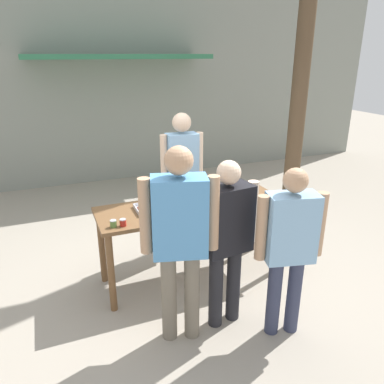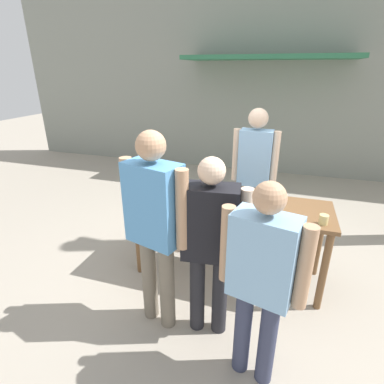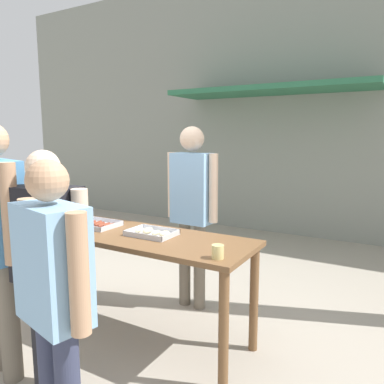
{
  "view_description": "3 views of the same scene",
  "coord_description": "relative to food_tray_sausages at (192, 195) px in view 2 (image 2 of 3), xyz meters",
  "views": [
    {
      "loc": [
        -1.41,
        -3.51,
        2.45
      ],
      "look_at": [
        0.0,
        0.0,
        1.05
      ],
      "focal_mm": 35.0,
      "sensor_mm": 36.0,
      "label": 1
    },
    {
      "loc": [
        0.48,
        -2.87,
        2.21
      ],
      "look_at": [
        -0.43,
        0.03,
        0.95
      ],
      "focal_mm": 28.0,
      "sensor_mm": 36.0,
      "label": 2
    },
    {
      "loc": [
        1.93,
        -2.38,
        1.71
      ],
      "look_at": [
        0.15,
        0.72,
        1.16
      ],
      "focal_mm": 35.0,
      "sensor_mm": 36.0,
      "label": 3
    }
  ],
  "objects": [
    {
      "name": "serving_table",
      "position": [
        0.43,
        -0.03,
        -0.14
      ],
      "size": [
        2.07,
        0.69,
        0.9
      ],
      "color": "brown",
      "rests_on": "ground"
    },
    {
      "name": "condiment_jar_ketchup",
      "position": [
        -0.38,
        -0.28,
        0.02
      ],
      "size": [
        0.06,
        0.06,
        0.07
      ],
      "color": "#B22319",
      "rests_on": "serving_table"
    },
    {
      "name": "condiment_jar_mustard",
      "position": [
        -0.47,
        -0.27,
        0.02
      ],
      "size": [
        0.06,
        0.06,
        0.07
      ],
      "color": "#567A38",
      "rests_on": "serving_table"
    },
    {
      "name": "beer_cup",
      "position": [
        1.32,
        -0.26,
        0.03
      ],
      "size": [
        0.08,
        0.08,
        0.09
      ],
      "color": "#DBC67A",
      "rests_on": "serving_table"
    },
    {
      "name": "ground_plane",
      "position": [
        0.43,
        -0.03,
        -0.91
      ],
      "size": [
        24.0,
        24.0,
        0.0
      ],
      "primitive_type": "plane",
      "color": "#A39989"
    },
    {
      "name": "person_server_behind_table",
      "position": [
        0.59,
        0.68,
        0.17
      ],
      "size": [
        0.55,
        0.23,
        1.79
      ],
      "rotation": [
        0.0,
        0.0,
        -0.03
      ],
      "color": "#756B5B",
      "rests_on": "ground"
    },
    {
      "name": "food_tray_buns",
      "position": [
        0.6,
        -0.0,
        0.01
      ],
      "size": [
        0.38,
        0.27,
        0.06
      ],
      "color": "silver",
      "rests_on": "serving_table"
    },
    {
      "name": "building_facade_back",
      "position": [
        0.43,
        3.95,
        1.34
      ],
      "size": [
        12.0,
        1.11,
        4.5
      ],
      "color": "gray",
      "rests_on": "ground"
    },
    {
      "name": "person_customer_holding_hotdog",
      "position": [
        -0.03,
        -0.91,
        0.15
      ],
      "size": [
        0.64,
        0.36,
        1.79
      ],
      "rotation": [
        0.0,
        0.0,
        2.87
      ],
      "color": "#756B5B",
      "rests_on": "ground"
    },
    {
      "name": "person_customer_waiting_in_line",
      "position": [
        0.42,
        -0.88,
        0.04
      ],
      "size": [
        0.63,
        0.29,
        1.62
      ],
      "rotation": [
        0.0,
        0.0,
        3.26
      ],
      "color": "#232328",
      "rests_on": "ground"
    },
    {
      "name": "person_customer_with_cup",
      "position": [
        0.86,
        -1.2,
        0.03
      ],
      "size": [
        0.6,
        0.32,
        1.6
      ],
      "rotation": [
        0.0,
        0.0,
        2.9
      ],
      "color": "#333851",
      "rests_on": "ground"
    },
    {
      "name": "food_tray_sausages",
      "position": [
        0.0,
        0.0,
        0.0
      ],
      "size": [
        0.36,
        0.3,
        0.04
      ],
      "color": "silver",
      "rests_on": "serving_table"
    }
  ]
}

